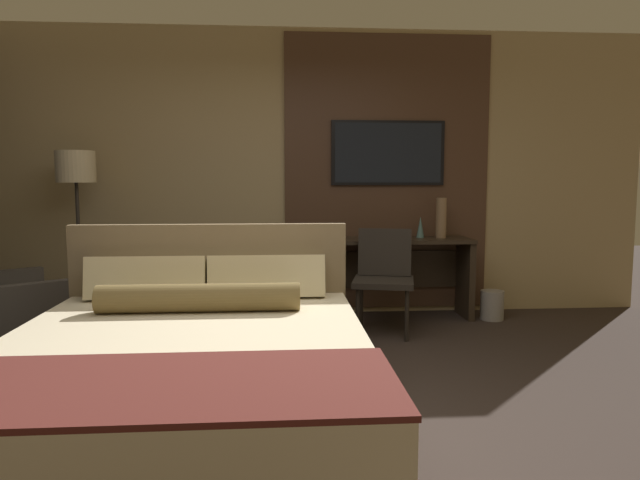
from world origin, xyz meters
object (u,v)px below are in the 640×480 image
object	(u,v)px
tv	(388,153)
vase_tall	(441,218)
desk	(390,265)
waste_bin	(492,305)
book	(333,237)
vase_short	(420,227)
desk_chair	(384,271)
bed	(189,376)
floor_lamp	(76,181)

from	to	relation	value
tv	vase_tall	xyz separation A→B (m)	(0.49, -0.21, -0.63)
desk	waste_bin	size ratio (longest dim) A/B	5.47
vase_tall	book	xyz separation A→B (m)	(-1.04, 0.04, -0.18)
vase_tall	vase_short	world-z (taller)	vase_tall
tv	book	world-z (taller)	tv
tv	book	distance (m)	1.00
desk	book	bearing A→B (deg)	177.47
desk	desk_chair	distance (m)	0.55
book	waste_bin	bearing A→B (deg)	-7.49
bed	book	size ratio (longest dim) A/B	10.20
tv	waste_bin	distance (m)	1.78
tv	desk_chair	xyz separation A→B (m)	(-0.16, -0.72, -1.06)
vase_tall	waste_bin	distance (m)	0.97
desk	floor_lamp	distance (m)	3.00
tv	book	xyz separation A→B (m)	(-0.56, -0.17, -0.81)
vase_short	waste_bin	xyz separation A→B (m)	(0.66, -0.21, -0.74)
bed	floor_lamp	bearing A→B (deg)	119.63
desk_chair	vase_short	distance (m)	0.80
waste_bin	vase_short	bearing A→B (deg)	162.20
desk_chair	tv	bearing A→B (deg)	90.25
tv	floor_lamp	bearing A→B (deg)	-173.07
desk	desk_chair	world-z (taller)	desk_chair
desk	waste_bin	world-z (taller)	desk
bed	tv	size ratio (longest dim) A/B	2.00
bed	waste_bin	bearing A→B (deg)	42.39
desk	tv	xyz separation A→B (m)	(0.00, 0.19, 1.09)
floor_lamp	vase_tall	distance (m)	3.39
tv	vase_short	xyz separation A→B (m)	(0.30, -0.15, -0.72)
desk_chair	waste_bin	distance (m)	1.24
tv	bed	bearing A→B (deg)	-120.35
desk	vase_tall	bearing A→B (deg)	-2.01
bed	vase_tall	distance (m)	3.27
bed	tv	xyz separation A→B (m)	(1.56, 2.66, 1.29)
desk_chair	book	size ratio (longest dim) A/B	4.12
vase_short	desk	bearing A→B (deg)	-172.90
vase_short	waste_bin	bearing A→B (deg)	-17.80
bed	vase_short	bearing A→B (deg)	53.48
vase_short	waste_bin	size ratio (longest dim) A/B	0.72
desk	book	world-z (taller)	book
vase_short	book	bearing A→B (deg)	-179.15
vase_tall	desk	bearing A→B (deg)	177.99
tv	book	size ratio (longest dim) A/B	5.09
bed	desk_chair	world-z (taller)	bed
desk	book	distance (m)	0.62
floor_lamp	waste_bin	xyz separation A→B (m)	(3.84, -0.02, -1.19)
vase_tall	bed	bearing A→B (deg)	-129.81
bed	vase_short	world-z (taller)	bed
vase_tall	floor_lamp	bearing A→B (deg)	-177.58
bed	waste_bin	xyz separation A→B (m)	(2.52, 2.30, -0.17)
tv	vase_tall	bearing A→B (deg)	-23.06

